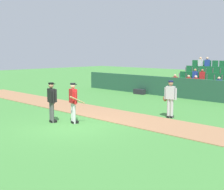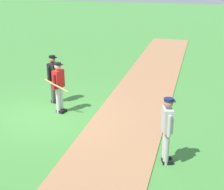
% 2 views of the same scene
% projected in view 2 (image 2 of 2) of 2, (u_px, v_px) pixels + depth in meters
% --- Properties ---
extents(ground_plane, '(80.00, 80.00, 0.00)m').
position_uv_depth(ground_plane, '(47.00, 114.00, 11.62)').
color(ground_plane, '#42843A').
extents(infield_dirt_path, '(28.00, 2.38, 0.03)m').
position_uv_depth(infield_dirt_path, '(127.00, 123.00, 10.94)').
color(infield_dirt_path, '#9E704C').
rests_on(infield_dirt_path, ground).
extents(batter_red_jersey, '(0.59, 0.80, 1.76)m').
position_uv_depth(batter_red_jersey, '(59.00, 85.00, 11.45)').
color(batter_red_jersey, silver).
rests_on(batter_red_jersey, ground).
extents(umpire_home_plate, '(0.58, 0.37, 1.76)m').
position_uv_depth(umpire_home_plate, '(54.00, 76.00, 12.30)').
color(umpire_home_plate, '#4C4C4C').
rests_on(umpire_home_plate, ground).
extents(runner_grey_jersey, '(0.67, 0.39, 1.76)m').
position_uv_depth(runner_grey_jersey, '(167.00, 128.00, 8.41)').
color(runner_grey_jersey, '#B2B2B2').
rests_on(runner_grey_jersey, ground).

